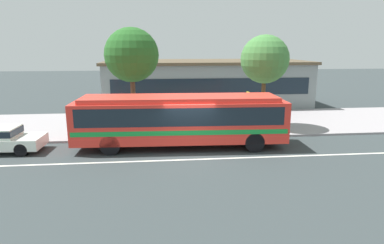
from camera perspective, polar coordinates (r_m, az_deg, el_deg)
name	(u,v)px	position (r m, az deg, el deg)	size (l,w,h in m)	color
ground_plane	(190,154)	(16.69, -0.38, -5.54)	(120.00, 120.00, 0.00)	#333B3C
sidewalk_slab	(181,123)	(23.09, -1.97, -0.19)	(60.00, 8.00, 0.12)	#999295
lane_stripe_center	(191,160)	(15.94, -0.10, -6.43)	(56.00, 0.16, 0.01)	silver
transit_bus	(181,118)	(17.53, -1.98, 0.75)	(11.03, 2.95, 2.74)	red
pedestrian_waiting_near_sign	(146,119)	(19.60, -7.89, 0.43)	(0.38, 0.38, 1.67)	#323A2E
pedestrian_walking_along_curb	(259,117)	(20.43, 11.43, 0.79)	(0.45, 0.45, 1.66)	#1D2E45
bus_stop_sign	(248,107)	(20.17, 9.49, 2.58)	(0.09, 0.44, 2.52)	gray
street_tree_near_stop	(132,55)	(20.77, -10.28, 11.15)	(3.27, 3.27, 6.27)	brown
street_tree_mid_block	(265,60)	(21.70, 12.34, 10.38)	(3.03, 3.03, 5.86)	brown
station_building	(206,83)	(30.67, 2.33, 6.73)	(17.89, 7.99, 4.00)	gray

